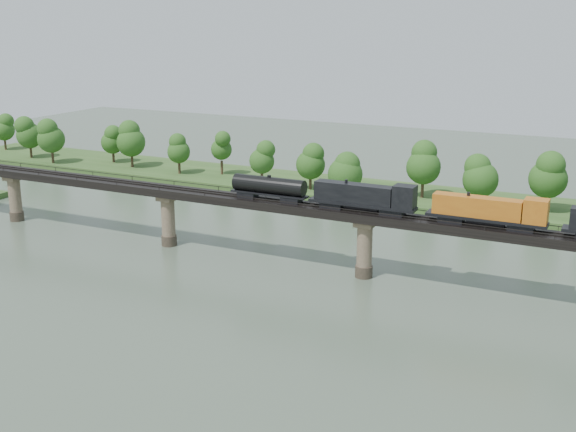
% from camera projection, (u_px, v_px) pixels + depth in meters
% --- Properties ---
extents(ground, '(400.00, 400.00, 0.00)m').
position_uv_depth(ground, '(285.00, 347.00, 96.74)').
color(ground, '#3D4C3C').
rests_on(ground, ground).
extents(far_bank, '(300.00, 24.00, 1.60)m').
position_uv_depth(far_bank, '(445.00, 201.00, 170.03)').
color(far_bank, '#2D4C1E').
rests_on(far_bank, ground).
extents(bridge, '(236.00, 30.00, 11.50)m').
position_uv_depth(bridge, '(365.00, 246.00, 121.23)').
color(bridge, '#473A2D').
rests_on(bridge, ground).
extents(bridge_superstructure, '(220.00, 4.90, 0.75)m').
position_uv_depth(bridge_superstructure, '(366.00, 210.00, 119.54)').
color(bridge_superstructure, black).
rests_on(bridge_superstructure, bridge).
extents(far_treeline, '(289.06, 17.54, 13.60)m').
position_uv_depth(far_treeline, '(408.00, 168.00, 167.51)').
color(far_treeline, '#382619').
rests_on(far_treeline, far_bank).
extents(freight_train, '(74.36, 2.90, 5.12)m').
position_uv_depth(freight_train, '(444.00, 206.00, 113.42)').
color(freight_train, black).
rests_on(freight_train, bridge).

